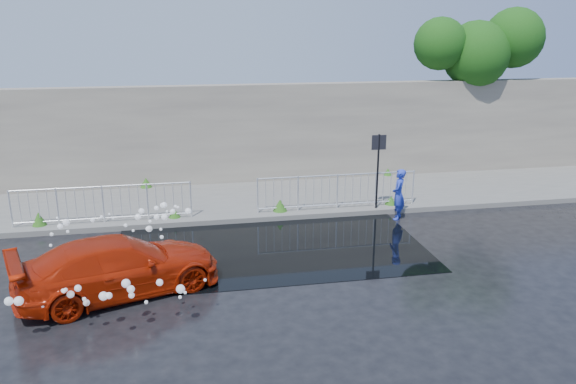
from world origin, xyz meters
name	(u,v)px	position (x,y,z in m)	size (l,w,h in m)	color
ground	(256,262)	(0.00, 0.00, 0.00)	(90.00, 90.00, 0.00)	black
pavement	(236,200)	(0.00, 5.00, 0.07)	(30.00, 4.00, 0.15)	#5B5A57
curb	(243,220)	(0.00, 3.00, 0.08)	(30.00, 0.25, 0.16)	#5B5A57
retaining_wall	(229,134)	(0.00, 7.20, 1.90)	(30.00, 0.60, 3.50)	#696159
puddle	(270,245)	(0.50, 1.00, 0.01)	(8.00, 5.00, 0.01)	black
sign_post	(378,159)	(4.20, 3.10, 1.72)	(0.45, 0.06, 2.50)	black
tree	(481,48)	(9.69, 7.41, 4.84)	(5.13, 2.54, 6.34)	#332114
railing_left	(103,203)	(-4.00, 3.35, 0.74)	(5.05, 0.05, 1.10)	silver
railing_right	(337,190)	(3.00, 3.35, 0.74)	(5.05, 0.05, 1.10)	silver
weeds	(221,199)	(-0.52, 4.46, 0.32)	(12.17, 3.93, 0.40)	#1F4B14
water_spray	(121,247)	(-3.16, -0.23, 0.73)	(3.66, 5.37, 1.02)	white
red_car	(119,266)	(-3.14, -1.12, 0.63)	(1.77, 4.35, 1.26)	#A21C06
person	(399,194)	(4.66, 2.44, 0.77)	(0.57, 0.37, 1.55)	#263AC1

